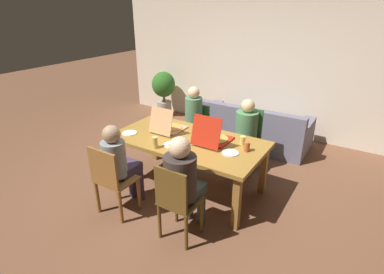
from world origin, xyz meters
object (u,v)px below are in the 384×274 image
object	(u,v)px
pizza_box_0	(213,138)
pizza_box_1	(169,127)
drinking_glass_1	(243,140)
chair_1	(111,179)
plate_0	(172,145)
drinking_glass_0	(247,147)
potted_plant	(164,89)
chair_3	(176,201)
couch	(251,130)
person_1	(119,161)
person_2	(245,130)
drinking_glass_2	(155,142)
plate_1	(129,133)
chair_0	(196,128)
dining_table	(188,145)
person_0	(191,119)
person_3	(183,178)
plate_2	(230,153)
chair_2	(247,138)

from	to	relation	value
pizza_box_0	pizza_box_1	world-z (taller)	pizza_box_0
pizza_box_0	drinking_glass_1	xyz separation A→B (m)	(0.35, 0.14, -0.00)
chair_1	plate_0	xyz separation A→B (m)	(0.38, 0.72, 0.27)
drinking_glass_0	potted_plant	world-z (taller)	potted_plant
chair_3	couch	xyz separation A→B (m)	(-0.28, 2.84, -0.25)
chair_1	person_1	xyz separation A→B (m)	(0.00, 0.16, 0.18)
person_1	person_2	distance (m)	1.93
drinking_glass_2	chair_3	bearing A→B (deg)	-37.34
chair_1	plate_1	distance (m)	0.85
chair_0	drinking_glass_2	xyz separation A→B (m)	(0.25, -1.41, 0.34)
dining_table	pizza_box_1	xyz separation A→B (m)	(-0.40, 0.12, 0.14)
chair_0	plate_1	size ratio (longest dim) A/B	4.22
person_2	chair_1	bearing A→B (deg)	-116.40
person_0	dining_table	bearing A→B (deg)	-60.55
chair_0	drinking_glass_2	bearing A→B (deg)	-80.04
plate_1	person_0	bearing A→B (deg)	71.89
person_3	drinking_glass_1	xyz separation A→B (m)	(0.22, 1.07, 0.08)
chair_1	drinking_glass_0	bearing A→B (deg)	40.57
person_3	pizza_box_1	size ratio (longest dim) A/B	2.61
plate_2	pizza_box_1	bearing A→B (deg)	169.38
chair_1	potted_plant	xyz separation A→B (m)	(-1.66, 3.26, 0.13)
chair_2	plate_0	distance (m)	1.40
person_2	chair_0	bearing A→B (deg)	173.18
person_2	potted_plant	bearing A→B (deg)	151.37
plate_1	potted_plant	size ratio (longest dim) A/B	0.20
drinking_glass_1	pizza_box_1	bearing A→B (deg)	-173.20
person_0	drinking_glass_2	distance (m)	1.28
chair_0	dining_table	bearing A→B (deg)	-64.68
person_1	drinking_glass_1	world-z (taller)	person_1
chair_1	couch	bearing A→B (deg)	77.46
pizza_box_1	couch	size ratio (longest dim) A/B	0.23
drinking_glass_2	drinking_glass_1	bearing A→B (deg)	37.97
chair_1	person_2	world-z (taller)	person_2
dining_table	person_1	world-z (taller)	person_1
dining_table	person_2	world-z (taller)	person_2
chair_0	person_0	size ratio (longest dim) A/B	0.71
chair_0	drinking_glass_2	world-z (taller)	drinking_glass_2
chair_2	drinking_glass_2	world-z (taller)	chair_2
potted_plant	person_0	bearing A→B (deg)	-41.21
chair_2	person_3	bearing A→B (deg)	-90.00
pizza_box_1	drinking_glass_2	world-z (taller)	pizza_box_1
drinking_glass_1	chair_3	bearing A→B (deg)	-100.20
person_0	chair_2	world-z (taller)	person_0
pizza_box_1	plate_2	world-z (taller)	pizza_box_1
pizza_box_1	chair_1	bearing A→B (deg)	-92.74
pizza_box_0	drinking_glass_0	size ratio (longest dim) A/B	4.18
person_0	pizza_box_1	world-z (taller)	person_0
chair_0	chair_1	xyz separation A→B (m)	(0.00, -1.96, 0.01)
person_0	chair_2	distance (m)	0.96
chair_3	person_2	bearing A→B (deg)	90.00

